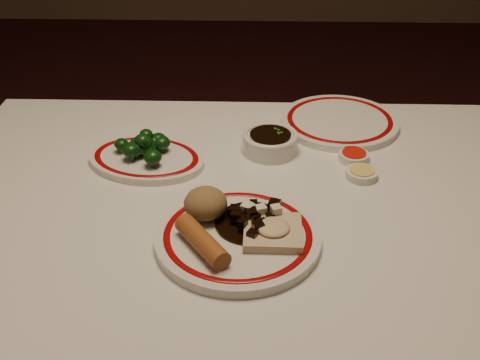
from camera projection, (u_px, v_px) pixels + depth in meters
The scene contains 12 objects.
dining_table at pixel (237, 242), 1.17m from camera, with size 1.20×0.90×0.75m.
main_plate at pixel (238, 237), 1.02m from camera, with size 0.31×0.31×0.02m.
rice_mound at pixel (206, 203), 1.05m from camera, with size 0.08×0.08×0.05m, color olive.
spring_roll at pixel (202, 241), 0.97m from camera, with size 0.03×0.03×0.13m, color #9E5727.
fried_wonton at pixel (273, 231), 1.01m from camera, with size 0.10×0.10×0.03m.
stirfry_heap at pixel (252, 219), 1.04m from camera, with size 0.13×0.13×0.03m.
broccoli_plate at pixel (146, 159), 1.25m from camera, with size 0.28×0.26×0.02m.
broccoli_pile at pixel (144, 145), 1.24m from camera, with size 0.12×0.11×0.05m.
soy_bowl at pixel (270, 143), 1.28m from camera, with size 0.12×0.12×0.04m.
sweet_sour_dish at pixel (354, 156), 1.26m from camera, with size 0.06×0.06×0.02m.
mustard_dish at pixel (362, 174), 1.20m from camera, with size 0.06×0.06×0.02m.
far_plate at pixel (339, 122), 1.39m from camera, with size 0.34×0.34×0.02m.
Camera 1 is at (0.03, -0.93, 1.39)m, focal length 45.00 mm.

